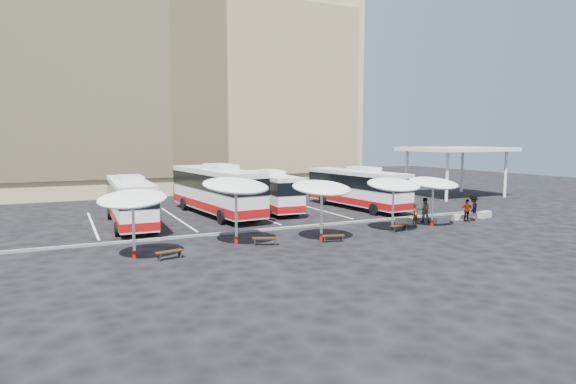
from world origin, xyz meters
name	(u,v)px	position (x,y,z in m)	size (l,w,h in m)	color
ground	(294,230)	(0.00, 0.00, 0.00)	(120.00, 120.00, 0.00)	black
sandstone_building	(180,86)	(0.00, 31.87, 12.63)	(42.00, 18.25, 29.60)	tan
service_canopy	(456,150)	(24.00, 10.00, 4.87)	(10.00, 8.00, 5.20)	silver
curb_divider	(291,228)	(0.00, 0.50, 0.07)	(34.00, 0.25, 0.15)	black
bay_lines	(251,213)	(0.00, 8.00, 0.01)	(24.15, 12.00, 0.01)	white
bus_0	(130,200)	(-9.60, 6.47, 1.82)	(2.85, 11.29, 3.57)	silver
bus_1	(216,189)	(-2.79, 8.47, 2.10)	(4.02, 13.17, 4.11)	silver
bus_2	(268,189)	(2.01, 9.10, 1.78)	(3.07, 11.08, 3.48)	silver
bus_3	(356,187)	(9.42, 6.77, 1.88)	(3.41, 11.77, 3.69)	silver
sunshade_0	(133,199)	(-10.70, -3.50, 3.02)	(4.52, 4.54, 3.55)	silver
sunshade_1	(236,186)	(-4.92, -2.55, 3.36)	(4.75, 4.78, 3.95)	silver
sunshade_2	(322,188)	(0.01, -3.72, 3.13)	(3.67, 3.71, 3.68)	silver
sunshade_3	(394,185)	(5.70, -3.16, 3.05)	(3.96, 4.00, 3.59)	silver
sunshade_4	(433,183)	(9.37, -2.80, 2.98)	(3.38, 3.43, 3.51)	silver
wood_bench_0	(169,253)	(-9.14, -4.44, 0.33)	(1.45, 0.67, 0.43)	black
wood_bench_1	(265,239)	(-3.55, -3.53, 0.34)	(1.48, 0.90, 0.44)	black
wood_bench_2	(333,237)	(0.37, -4.47, 0.32)	(1.40, 0.69, 0.42)	black
wood_bench_3	(399,227)	(5.95, -3.49, 0.33)	(1.45, 0.62, 0.43)	black
conc_bench_0	(405,221)	(8.01, -1.57, 0.24)	(1.31, 0.44, 0.49)	#989893
conc_bench_1	(442,220)	(10.75, -2.26, 0.21)	(1.13, 0.38, 0.42)	#989893
conc_bench_2	(460,217)	(13.04, -1.77, 0.20)	(1.09, 0.36, 0.41)	#989893
conc_bench_3	(485,215)	(15.47, -1.84, 0.25)	(1.32, 0.44, 0.50)	#989893
passenger_0	(415,215)	(8.26, -2.36, 0.77)	(0.56, 0.37, 1.54)	black
passenger_1	(425,210)	(9.89, -1.44, 0.90)	(0.88, 0.68, 1.80)	black
passenger_2	(467,210)	(12.95, -2.47, 0.83)	(0.97, 0.40, 1.65)	black
passenger_3	(473,208)	(13.62, -2.40, 0.93)	(1.21, 0.69, 1.87)	black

